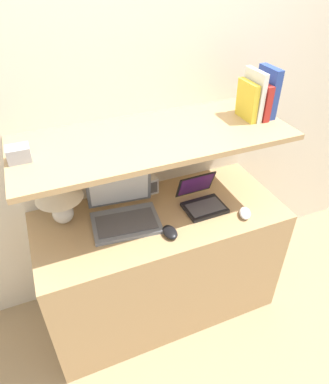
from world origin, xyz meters
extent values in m
plane|color=#9E8460|center=(0.00, 0.00, 0.00)|extent=(12.00, 12.00, 0.00)
cube|color=silver|center=(0.00, 0.67, 1.20)|extent=(6.00, 0.05, 2.40)
cube|color=tan|center=(0.00, 0.30, 0.39)|extent=(1.39, 0.61, 0.78)
cube|color=silver|center=(0.00, 0.63, 0.60)|extent=(1.39, 0.04, 1.20)
cube|color=tan|center=(0.00, 0.38, 1.22)|extent=(1.39, 0.55, 0.03)
ellipsoid|color=white|center=(-0.50, 0.45, 0.84)|extent=(0.11, 0.11, 0.12)
cylinder|color=tan|center=(-0.50, 0.45, 0.92)|extent=(0.02, 0.02, 0.04)
cone|color=beige|center=(-0.50, 0.45, 1.00)|extent=(0.25, 0.25, 0.12)
cube|color=slate|center=(-0.20, 0.30, 0.79)|extent=(0.38, 0.29, 0.02)
cube|color=#47474C|center=(-0.20, 0.29, 0.80)|extent=(0.33, 0.21, 0.00)
cube|color=slate|center=(-0.18, 0.45, 0.92)|extent=(0.36, 0.08, 0.25)
cube|color=white|center=(-0.18, 0.44, 0.92)|extent=(0.32, 0.07, 0.22)
cube|color=black|center=(0.25, 0.25, 0.79)|extent=(0.23, 0.18, 0.02)
cube|color=#47474C|center=(0.25, 0.25, 0.80)|extent=(0.20, 0.13, 0.00)
cube|color=black|center=(0.25, 0.37, 0.87)|extent=(0.23, 0.07, 0.15)
cube|color=#4C1E60|center=(0.25, 0.37, 0.87)|extent=(0.20, 0.06, 0.13)
ellipsoid|color=black|center=(-0.01, 0.14, 0.80)|extent=(0.07, 0.11, 0.04)
ellipsoid|color=white|center=(0.43, 0.12, 0.80)|extent=(0.10, 0.12, 0.04)
cube|color=white|center=(0.02, 0.52, 0.83)|extent=(0.10, 0.06, 0.10)
cube|color=#59595B|center=(0.02, 0.49, 0.83)|extent=(0.08, 0.00, 0.07)
cube|color=#284293|center=(0.64, 0.38, 1.36)|extent=(0.04, 0.15, 0.26)
cube|color=#A82823|center=(0.60, 0.38, 1.33)|extent=(0.04, 0.18, 0.19)
cube|color=silver|center=(0.56, 0.38, 1.36)|extent=(0.03, 0.17, 0.25)
cube|color=gold|center=(0.52, 0.38, 1.33)|extent=(0.04, 0.16, 0.20)
cube|color=#99999E|center=(-0.62, 0.38, 1.27)|extent=(0.10, 0.08, 0.07)
camera|label=1|loc=(-0.53, -1.05, 2.00)|focal=32.00mm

